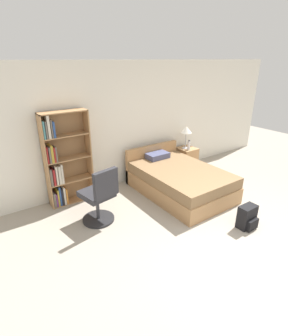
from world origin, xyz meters
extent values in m
plane|color=#A39989|center=(0.00, 0.00, 0.00)|extent=(14.00, 14.00, 0.00)
cube|color=silver|center=(0.00, 3.23, 1.30)|extent=(9.00, 0.06, 2.60)
cube|color=#AD7F51|center=(-1.87, 3.01, 0.89)|extent=(0.02, 0.27, 1.78)
cube|color=#AD7F51|center=(-1.03, 3.01, 0.89)|extent=(0.02, 0.27, 1.78)
cube|color=#936C45|center=(-1.45, 3.14, 0.89)|extent=(0.85, 0.01, 1.78)
cube|color=#AD7F51|center=(-1.45, 3.01, 0.01)|extent=(0.81, 0.26, 0.02)
cube|color=#665B51|center=(-1.82, 2.96, 0.16)|extent=(0.04, 0.16, 0.29)
cube|color=#7A387F|center=(-1.78, 2.99, 0.15)|extent=(0.02, 0.21, 0.26)
cube|color=gold|center=(-1.75, 2.98, 0.19)|extent=(0.03, 0.20, 0.33)
cube|color=navy|center=(-1.72, 2.98, 0.21)|extent=(0.03, 0.19, 0.38)
cube|color=black|center=(-1.68, 2.99, 0.19)|extent=(0.03, 0.21, 0.34)
cube|color=beige|center=(-1.63, 2.99, 0.20)|extent=(0.04, 0.21, 0.35)
cube|color=orange|center=(-1.59, 2.97, 0.18)|extent=(0.03, 0.17, 0.31)
cube|color=#AD7F51|center=(-1.45, 3.01, 0.45)|extent=(0.81, 0.26, 0.02)
cube|color=#665B51|center=(-1.83, 2.97, 0.63)|extent=(0.04, 0.18, 0.33)
cube|color=maroon|center=(-1.77, 2.98, 0.62)|extent=(0.04, 0.19, 0.31)
cube|color=beige|center=(-1.72, 2.99, 0.64)|extent=(0.03, 0.21, 0.36)
cube|color=beige|center=(-1.67, 2.99, 0.64)|extent=(0.04, 0.22, 0.35)
cube|color=beige|center=(-1.62, 2.96, 0.65)|extent=(0.04, 0.16, 0.38)
cube|color=#AD7F51|center=(-1.45, 3.01, 0.90)|extent=(0.81, 0.26, 0.02)
cube|color=maroon|center=(-1.83, 2.96, 1.06)|extent=(0.02, 0.15, 0.30)
cube|color=#665B51|center=(-1.79, 2.99, 1.06)|extent=(0.03, 0.21, 0.29)
cube|color=gold|center=(-1.75, 2.99, 1.06)|extent=(0.04, 0.22, 0.31)
cube|color=maroon|center=(-1.71, 2.98, 1.05)|extent=(0.03, 0.19, 0.27)
cube|color=#665B51|center=(-1.68, 2.96, 1.05)|extent=(0.03, 0.15, 0.28)
cube|color=#AD7F51|center=(-1.45, 3.01, 1.34)|extent=(0.81, 0.26, 0.02)
cube|color=teal|center=(-1.83, 2.98, 1.51)|extent=(0.03, 0.19, 0.31)
cube|color=#665B51|center=(-1.79, 2.98, 1.50)|extent=(0.03, 0.19, 0.30)
cube|color=beige|center=(-1.75, 2.99, 1.55)|extent=(0.04, 0.21, 0.39)
cube|color=#665B51|center=(-1.70, 2.97, 1.51)|extent=(0.02, 0.18, 0.32)
cube|color=navy|center=(-1.66, 2.97, 1.49)|extent=(0.03, 0.18, 0.28)
cube|color=#AD7F51|center=(-1.45, 3.01, 1.77)|extent=(0.85, 0.27, 0.02)
cube|color=#AD7F51|center=(0.52, 2.04, 0.16)|extent=(1.39, 2.05, 0.32)
cube|color=olive|center=(0.52, 2.04, 0.43)|extent=(1.36, 2.01, 0.22)
cube|color=#AD7F51|center=(0.52, 3.02, 0.40)|extent=(1.39, 0.08, 0.79)
cube|color=#4C5175|center=(0.52, 2.81, 0.60)|extent=(0.50, 0.30, 0.12)
cylinder|color=#232326|center=(-1.33, 2.09, 0.02)|extent=(0.55, 0.55, 0.04)
cylinder|color=#333338|center=(-1.33, 2.09, 0.25)|extent=(0.06, 0.06, 0.43)
cube|color=#2D2D33|center=(-1.33, 2.09, 0.52)|extent=(0.56, 0.56, 0.10)
cube|color=#2D2D33|center=(-1.28, 1.82, 0.80)|extent=(0.45, 0.16, 0.46)
cube|color=#AD7F51|center=(1.52, 2.92, 0.28)|extent=(0.43, 0.44, 0.56)
sphere|color=tan|center=(1.52, 2.69, 0.39)|extent=(0.02, 0.02, 0.02)
cylinder|color=#B2B2B7|center=(1.47, 2.93, 0.57)|extent=(0.16, 0.16, 0.02)
cylinder|color=#B2B2B7|center=(1.47, 2.93, 0.77)|extent=(0.02, 0.02, 0.38)
cone|color=white|center=(1.47, 2.93, 1.03)|extent=(0.27, 0.27, 0.16)
cylinder|color=silver|center=(1.47, 2.81, 0.67)|extent=(0.07, 0.07, 0.22)
cylinder|color=#2D2D33|center=(1.47, 2.81, 0.79)|extent=(0.04, 0.04, 0.02)
cube|color=black|center=(0.61, 0.50, 0.20)|extent=(0.31, 0.18, 0.40)
cube|color=black|center=(0.61, 0.38, 0.11)|extent=(0.24, 0.06, 0.18)
camera|label=1|loc=(-2.89, -1.56, 2.62)|focal=28.00mm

